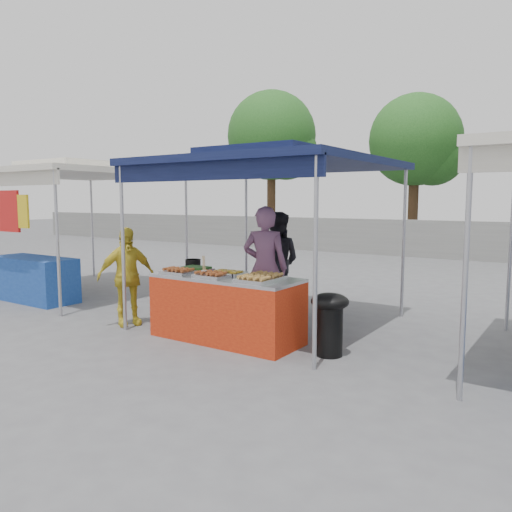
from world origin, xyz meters
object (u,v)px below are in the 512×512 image
Objects in this scene: wok_burner at (330,318)px; helper_man at (277,262)px; vendor_table at (226,308)px; cooking_pot at (193,264)px; customer_person at (126,276)px; vendor_woman at (265,268)px.

helper_man is at bearing 136.96° from wok_burner.
wok_burner is 0.46× the size of helper_man.
helper_man reaches higher than vendor_table.
cooking_pot reaches higher than wok_burner.
customer_person reaches higher than vendor_table.
customer_person reaches higher than wok_burner.
helper_man is at bearing -7.36° from customer_person.
customer_person is at bearing 43.82° from helper_man.
wok_burner is 0.43× the size of vendor_woman.
helper_man reaches higher than cooking_pot.
cooking_pot is 1.06m from vendor_woman.
vendor_table is 1.06m from cooking_pot.
vendor_woman is (-1.32, 0.64, 0.43)m from wok_burner.
customer_person is at bearing 7.79° from vendor_woman.
vendor_table is 1.43m from wok_burner.
vendor_table is 1.95m from helper_man.
customer_person is (-3.12, -0.32, 0.27)m from wok_burner.
vendor_table reaches higher than wok_burner.
vendor_table is 1.38× the size of customer_person.
helper_man is 1.14× the size of customer_person.
vendor_table is 2.64× the size of wok_burner.
vendor_woman reaches higher than vendor_table.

